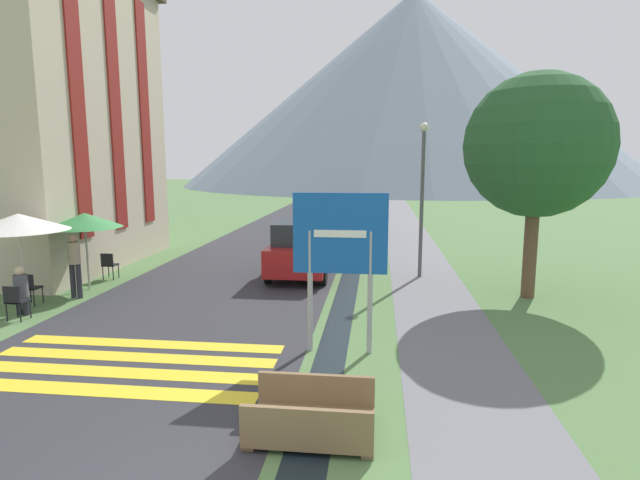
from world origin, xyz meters
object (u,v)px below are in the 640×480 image
at_px(road_sign, 340,249).
at_px(cafe_chair_near_left, 29,286).
at_px(parked_car_near, 301,249).
at_px(cafe_umbrella_front_white, 18,222).
at_px(person_seated_far, 21,288).
at_px(streetlamp, 422,186).
at_px(cafe_umbrella_middle_green, 85,220).
at_px(cafe_chair_far_right, 109,263).
at_px(person_standing_terrace, 74,261).
at_px(footbridge, 311,419).
at_px(parked_car_far, 332,217).
at_px(tree_by_path, 537,146).
at_px(hotel_building, 46,96).
at_px(cafe_chair_nearest, 15,300).

xyz_separation_m(road_sign, cafe_chair_near_left, (-8.21, 2.25, -1.55)).
relative_size(parked_car_near, cafe_umbrella_front_white, 1.57).
xyz_separation_m(person_seated_far, streetlamp, (9.94, 5.30, 2.26)).
bearing_deg(cafe_umbrella_middle_green, person_seated_far, -93.95).
height_order(parked_car_near, cafe_chair_far_right, parked_car_near).
distance_m(cafe_umbrella_middle_green, person_standing_terrace, 1.41).
bearing_deg(footbridge, cafe_chair_near_left, 146.59).
height_order(parked_car_near, cafe_chair_near_left, parked_car_near).
relative_size(parked_car_near, cafe_chair_near_left, 4.50).
height_order(parked_car_far, person_standing_terrace, parked_car_far).
distance_m(road_sign, parked_car_far, 16.12).
relative_size(cafe_umbrella_front_white, cafe_umbrella_middle_green, 1.08).
relative_size(cafe_umbrella_front_white, person_seated_far, 2.01).
bearing_deg(parked_car_near, person_seated_far, -140.98).
distance_m(cafe_chair_near_left, tree_by_path, 13.76).
distance_m(cafe_chair_near_left, cafe_umbrella_middle_green, 2.41).
xyz_separation_m(hotel_building, road_sign, (10.74, -7.18, -3.87)).
distance_m(hotel_building, cafe_chair_near_left, 7.75).
xyz_separation_m(cafe_chair_near_left, cafe_umbrella_front_white, (0.10, -0.30, 1.71)).
xyz_separation_m(footbridge, tree_by_path, (5.00, 7.70, 3.88)).
distance_m(cafe_chair_near_left, cafe_umbrella_front_white, 1.74).
height_order(footbridge, person_standing_terrace, person_standing_terrace).
xyz_separation_m(cafe_umbrella_middle_green, tree_by_path, (12.53, 0.58, 2.08)).
bearing_deg(hotel_building, cafe_umbrella_middle_green, -45.67).
relative_size(road_sign, tree_by_path, 0.52).
height_order(cafe_umbrella_front_white, cafe_umbrella_middle_green, cafe_umbrella_front_white).
xyz_separation_m(parked_car_near, cafe_chair_near_left, (-6.47, -4.19, -0.40)).
xyz_separation_m(cafe_chair_nearest, streetlamp, (9.77, 5.75, 2.41)).
bearing_deg(hotel_building, person_standing_terrace, -51.30).
xyz_separation_m(parked_car_far, cafe_umbrella_middle_green, (-6.05, -11.96, 1.12)).
distance_m(road_sign, cafe_chair_far_right, 9.49).
bearing_deg(cafe_chair_far_right, person_standing_terrace, -76.99).
height_order(person_seated_far, person_standing_terrace, person_standing_terrace).
relative_size(footbridge, cafe_chair_nearest, 2.00).
height_order(road_sign, cafe_umbrella_middle_green, road_sign).
height_order(hotel_building, cafe_umbrella_middle_green, hotel_building).
bearing_deg(cafe_chair_near_left, hotel_building, 110.50).
bearing_deg(streetlamp, hotel_building, 178.29).
relative_size(footbridge, cafe_chair_far_right, 2.00).
relative_size(cafe_chair_far_right, cafe_chair_near_left, 1.00).
relative_size(hotel_building, road_sign, 3.52).
relative_size(road_sign, cafe_umbrella_front_white, 1.28).
distance_m(hotel_building, road_sign, 13.48).
bearing_deg(person_standing_terrace, parked_car_far, 65.69).
bearing_deg(person_seated_far, footbridge, -30.63).
height_order(person_seated_far, tree_by_path, tree_by_path).
distance_m(road_sign, parked_car_near, 6.77).
bearing_deg(tree_by_path, person_seated_far, -166.15).
bearing_deg(tree_by_path, person_standing_terrace, -172.87).
relative_size(parked_car_far, streetlamp, 0.89).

